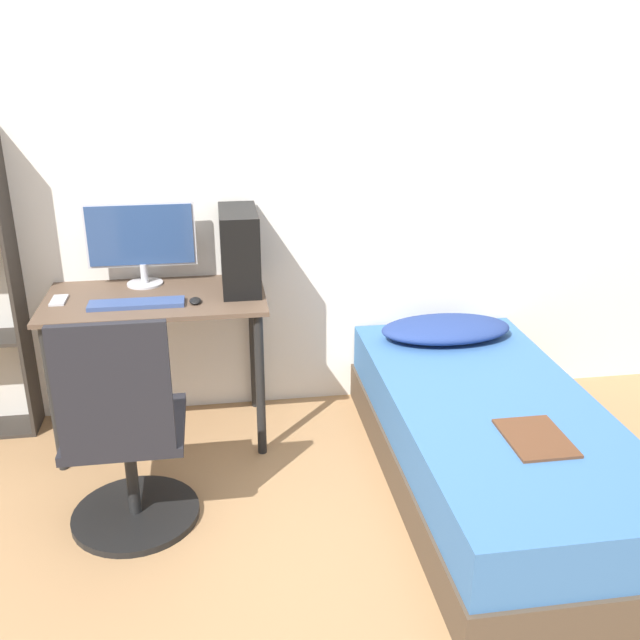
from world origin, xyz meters
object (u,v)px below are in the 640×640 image
bed (491,444)px  keyboard (137,304)px  office_chair (127,450)px  monitor (141,239)px  pc_tower (239,249)px

bed → keyboard: keyboard is taller
office_chair → keyboard: 0.74m
bed → monitor: bearing=150.6°
office_chair → monitor: bearing=87.7°
monitor → pc_tower: monitor is taller
monitor → keyboard: size_ratio=1.22×
monitor → keyboard: bearing=-92.8°
bed → monitor: monitor is taller
monitor → keyboard: (-0.02, -0.31, -0.22)m
office_chair → bed: (1.57, 0.07, -0.16)m
bed → keyboard: bearing=160.3°
office_chair → keyboard: (0.02, 0.63, 0.40)m
pc_tower → keyboard: bearing=-158.8°
keyboard → pc_tower: bearing=21.2°
bed → monitor: (-1.54, 0.87, 0.78)m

